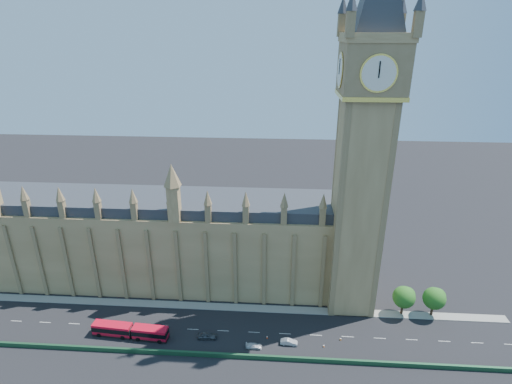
# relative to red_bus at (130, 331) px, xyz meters

# --- Properties ---
(ground) EXTENTS (400.00, 400.00, 0.00)m
(ground) POSITION_rel_red_bus_xyz_m (19.19, 3.58, -1.75)
(ground) COLOR black
(ground) RESTS_ON ground
(palace_westminster) EXTENTS (120.00, 20.00, 28.00)m
(palace_westminster) POSITION_rel_red_bus_xyz_m (-5.81, 25.58, 12.11)
(palace_westminster) COLOR olive
(palace_westminster) RESTS_ON ground
(elizabeth_tower) EXTENTS (20.59, 20.59, 105.00)m
(elizabeth_tower) POSITION_rel_red_bus_xyz_m (57.19, 17.58, 52.81)
(elizabeth_tower) COLOR olive
(elizabeth_tower) RESTS_ON ground
(bridge_parapet) EXTENTS (160.00, 0.60, 1.20)m
(bridge_parapet) POSITION_rel_red_bus_xyz_m (19.19, -5.42, -1.15)
(bridge_parapet) COLOR #1E4C2D
(bridge_parapet) RESTS_ON ground
(kerb_north) EXTENTS (160.00, 3.00, 0.16)m
(kerb_north) POSITION_rel_red_bus_xyz_m (19.19, 13.08, -1.67)
(kerb_north) COLOR gray
(kerb_north) RESTS_ON ground
(tree_east_near) EXTENTS (6.00, 6.00, 8.50)m
(tree_east_near) POSITION_rel_red_bus_xyz_m (71.41, 13.67, 3.89)
(tree_east_near) COLOR #382619
(tree_east_near) RESTS_ON ground
(tree_east_far) EXTENTS (6.00, 6.00, 8.50)m
(tree_east_far) POSITION_rel_red_bus_xyz_m (79.41, 13.67, 3.89)
(tree_east_far) COLOR #382619
(tree_east_far) RESTS_ON ground
(red_bus) EXTENTS (19.71, 4.38, 3.32)m
(red_bus) POSITION_rel_red_bus_xyz_m (0.00, 0.00, 0.00)
(red_bus) COLOR red
(red_bus) RESTS_ON ground
(car_grey) EXTENTS (4.92, 2.21, 1.64)m
(car_grey) POSITION_rel_red_bus_xyz_m (19.57, 0.65, -0.93)
(car_grey) COLOR #474A4F
(car_grey) RESTS_ON ground
(car_silver) EXTENTS (4.33, 1.76, 1.40)m
(car_silver) POSITION_rel_red_bus_xyz_m (40.19, -0.06, -1.05)
(car_silver) COLOR #AAAEB2
(car_silver) RESTS_ON ground
(car_white) EXTENTS (4.02, 1.66, 1.16)m
(car_white) POSITION_rel_red_bus_xyz_m (31.58, -1.86, -1.17)
(car_white) COLOR silver
(car_white) RESTS_ON ground
(cone_a) EXTENTS (0.55, 0.55, 0.70)m
(cone_a) POSITION_rel_red_bus_xyz_m (34.69, 1.65, -1.40)
(cone_a) COLOR black
(cone_a) RESTS_ON ground
(cone_b) EXTENTS (0.41, 0.41, 0.62)m
(cone_b) POSITION_rel_red_bus_xyz_m (48.76, -0.37, -1.44)
(cone_b) COLOR black
(cone_b) RESTS_ON ground
(cone_c) EXTENTS (0.44, 0.44, 0.67)m
(cone_c) POSITION_rel_red_bus_xyz_m (53.19, 2.26, -1.42)
(cone_c) COLOR black
(cone_c) RESTS_ON ground
(cone_d) EXTENTS (0.55, 0.55, 0.66)m
(cone_d) POSITION_rel_red_bus_xyz_m (39.65, 0.87, -1.42)
(cone_d) COLOR black
(cone_d) RESTS_ON ground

